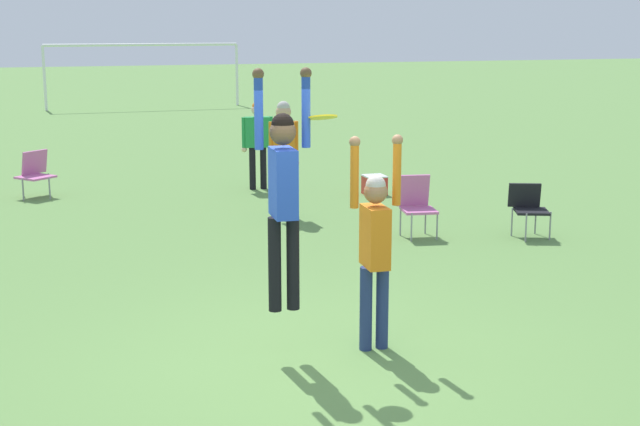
{
  "coord_description": "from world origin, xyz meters",
  "views": [
    {
      "loc": [
        -2.28,
        -7.44,
        3.07
      ],
      "look_at": [
        0.27,
        0.45,
        1.3
      ],
      "focal_mm": 50.0,
      "sensor_mm": 36.0,
      "label": 1
    }
  ],
  "objects": [
    {
      "name": "camping_chair_2",
      "position": [
        2.99,
        4.26,
        0.52
      ],
      "size": [
        0.55,
        0.59,
        0.9
      ],
      "rotation": [
        0.0,
        0.0,
        2.97
      ],
      "color": "gray",
      "rests_on": "ground_plane"
    },
    {
      "name": "person_spectator_far",
      "position": [
        1.52,
        6.18,
        1.14
      ],
      "size": [
        0.51,
        0.27,
        1.87
      ],
      "rotation": [
        0.0,
        0.0,
        -0.2
      ],
      "color": "navy",
      "rests_on": "ground_plane"
    },
    {
      "name": "ground_plane",
      "position": [
        0.0,
        0.0,
        0.0
      ],
      "size": [
        120.0,
        120.0,
        0.0
      ],
      "primitive_type": "plane",
      "color": "#608C47"
    },
    {
      "name": "person_spectator_near",
      "position": [
        1.7,
        8.67,
        0.99
      ],
      "size": [
        0.62,
        0.27,
        1.65
      ],
      "rotation": [
        0.0,
        0.0,
        -0.17
      ],
      "color": "black",
      "rests_on": "ground_plane"
    },
    {
      "name": "soccer_goal",
      "position": [
        1.72,
        26.0,
        1.84
      ],
      "size": [
        7.1,
        0.1,
        2.35
      ],
      "color": "white",
      "rests_on": "ground_plane"
    },
    {
      "name": "camping_chair_1",
      "position": [
        -2.29,
        9.17,
        0.47
      ],
      "size": [
        0.75,
        0.84,
        0.82
      ],
      "rotation": [
        0.0,
        0.0,
        3.84
      ],
      "color": "gray",
      "rests_on": "ground_plane"
    },
    {
      "name": "camping_chair_0",
      "position": [
        4.54,
        3.73,
        0.47
      ],
      "size": [
        0.6,
        0.65,
        0.78
      ],
      "rotation": [
        0.0,
        0.0,
        2.77
      ],
      "color": "gray",
      "rests_on": "ground_plane"
    },
    {
      "name": "cooler_box",
      "position": [
        3.6,
        7.49,
        0.18
      ],
      "size": [
        0.38,
        0.39,
        0.35
      ],
      "color": "red",
      "rests_on": "ground_plane"
    },
    {
      "name": "person_jumping",
      "position": [
        -0.17,
        0.17,
        1.66
      ],
      "size": [
        0.54,
        0.4,
        2.22
      ],
      "rotation": [
        0.0,
        0.0,
        1.51
      ],
      "color": "black",
      "rests_on": "ground_plane"
    },
    {
      "name": "person_defending",
      "position": [
        0.71,
        0.12,
        1.09
      ],
      "size": [
        0.52,
        0.38,
        2.07
      ],
      "rotation": [
        0.0,
        0.0,
        -1.63
      ],
      "color": "navy",
      "rests_on": "ground_plane"
    },
    {
      "name": "frisbee",
      "position": [
        0.2,
        0.15,
        2.25
      ],
      "size": [
        0.27,
        0.27,
        0.08
      ],
      "color": "yellow"
    }
  ]
}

